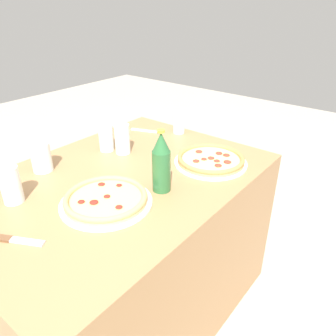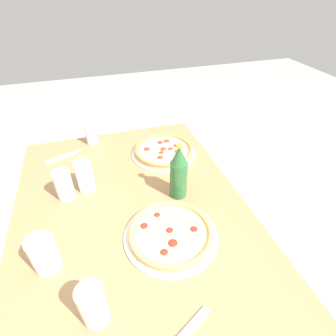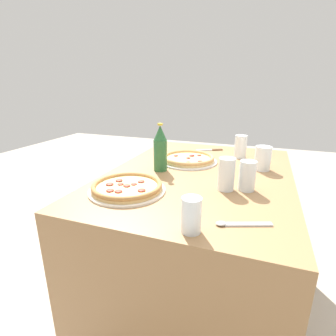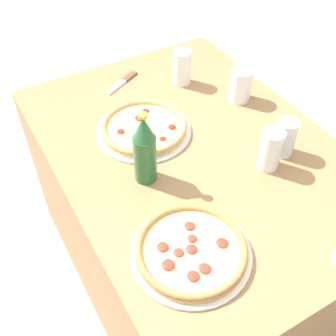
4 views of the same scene
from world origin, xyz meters
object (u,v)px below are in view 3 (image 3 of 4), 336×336
object	(u,v)px
glass_orange_juice	(191,216)
knife	(211,150)
pizza_salami	(127,187)
glass_mango_juice	(263,159)
spoon	(238,224)
pizza_margherita	(188,159)
glass_cola	(247,176)
glass_red_wine	(226,176)
beer_bottle	(160,149)
glass_water	(240,148)

from	to	relation	value
glass_orange_juice	knife	xyz separation A→B (m)	(-1.02, -0.14, -0.05)
pizza_salami	knife	bearing A→B (deg)	166.84
glass_mango_juice	knife	bearing A→B (deg)	-133.70
knife	spoon	size ratio (longest dim) A/B	0.97
pizza_margherita	spoon	world-z (taller)	pizza_margherita
glass_mango_juice	glass_cola	bearing A→B (deg)	-10.07
pizza_margherita	glass_orange_juice	bearing A→B (deg)	16.54
glass_orange_juice	knife	world-z (taller)	glass_orange_juice
pizza_margherita	glass_red_wine	world-z (taller)	glass_red_wine
glass_mango_juice	glass_orange_juice	size ratio (longest dim) A/B	1.11
glass_orange_juice	beer_bottle	world-z (taller)	beer_bottle
glass_mango_juice	glass_red_wine	size ratio (longest dim) A/B	0.89
glass_red_wine	pizza_margherita	bearing A→B (deg)	-142.61
pizza_margherita	glass_red_wine	bearing A→B (deg)	37.39
pizza_margherita	glass_mango_juice	world-z (taller)	glass_mango_juice
glass_water	glass_cola	size ratio (longest dim) A/B	1.07
glass_cola	knife	world-z (taller)	glass_cola
glass_red_wine	pizza_salami	bearing A→B (deg)	-67.39
glass_orange_juice	knife	bearing A→B (deg)	-172.02
glass_water	beer_bottle	distance (m)	0.53
glass_cola	glass_red_wine	xyz separation A→B (m)	(0.03, -0.08, 0.00)
glass_cola	glass_orange_juice	bearing A→B (deg)	-18.48
pizza_salami	glass_mango_juice	distance (m)	0.72
beer_bottle	spoon	distance (m)	0.62
spoon	glass_water	bearing A→B (deg)	-174.86
beer_bottle	spoon	xyz separation A→B (m)	(0.43, 0.43, -0.11)
glass_orange_juice	knife	size ratio (longest dim) A/B	0.65
pizza_salami	glass_orange_juice	xyz separation A→B (m)	(0.21, 0.33, 0.04)
glass_mango_juice	glass_red_wine	xyz separation A→B (m)	(0.33, -0.14, 0.01)
glass_red_wine	spoon	distance (m)	0.30
pizza_salami	glass_mango_juice	world-z (taller)	glass_mango_juice
glass_water	glass_red_wine	distance (m)	0.53
glass_cola	glass_red_wine	world-z (taller)	glass_red_wine
glass_cola	knife	xyz separation A→B (m)	(-0.62, -0.27, -0.06)
pizza_salami	glass_orange_juice	distance (m)	0.39
glass_red_wine	beer_bottle	distance (m)	0.39
glass_water	pizza_margherita	bearing A→B (deg)	-54.02
beer_bottle	knife	size ratio (longest dim) A/B	1.42
beer_bottle	knife	bearing A→B (deg)	162.28
glass_mango_juice	knife	world-z (taller)	glass_mango_juice
pizza_salami	glass_red_wine	size ratio (longest dim) A/B	2.31
pizza_salami	glass_water	xyz separation A→B (m)	(-0.69, 0.39, 0.04)
glass_water	glass_mango_juice	size ratio (longest dim) A/B	1.10
spoon	glass_mango_juice	bearing A→B (deg)	174.80
glass_mango_juice	beer_bottle	bearing A→B (deg)	-68.94
pizza_salami	glass_water	size ratio (longest dim) A/B	2.35
pizza_margherita	beer_bottle	bearing A→B (deg)	-25.53
glass_mango_juice	spoon	distance (m)	0.62
pizza_salami	glass_red_wine	bearing A→B (deg)	112.61
glass_water	glass_cola	bearing A→B (deg)	8.37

